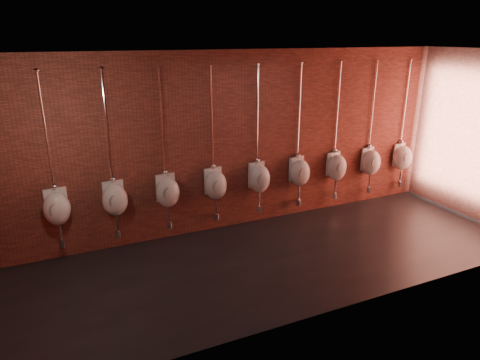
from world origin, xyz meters
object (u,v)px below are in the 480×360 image
object	(u,v)px
urinal_0	(57,208)
urinal_7	(371,162)
urinal_3	(215,184)
urinal_4	(259,178)
urinal_8	(403,157)
urinal_1	(115,199)
urinal_6	(337,167)
urinal_5	(300,172)
urinal_2	(168,191)

from	to	relation	value
urinal_0	urinal_7	size ratio (longest dim) A/B	1.00
urinal_3	urinal_4	size ratio (longest dim) A/B	1.00
urinal_7	urinal_8	bearing A→B (deg)	0.00
urinal_0	urinal_7	world-z (taller)	same
urinal_1	urinal_4	world-z (taller)	same
urinal_1	urinal_6	distance (m)	4.35
urinal_5	urinal_8	xyz separation A→B (m)	(2.61, 0.00, 0.00)
urinal_2	urinal_4	distance (m)	1.74
urinal_5	urinal_6	world-z (taller)	same
urinal_4	urinal_5	size ratio (longest dim) A/B	1.00
urinal_5	urinal_6	size ratio (longest dim) A/B	1.00
urinal_2	urinal_8	xyz separation A→B (m)	(5.22, 0.00, 0.00)
urinal_0	urinal_2	distance (m)	1.74
urinal_3	urinal_6	world-z (taller)	same
urinal_2	urinal_7	size ratio (longest dim) A/B	1.00
urinal_0	urinal_2	bearing A→B (deg)	0.00
urinal_8	urinal_5	bearing A→B (deg)	180.00
urinal_7	urinal_8	xyz separation A→B (m)	(0.87, 0.00, 0.00)
urinal_6	urinal_5	bearing A→B (deg)	180.00
urinal_0	urinal_6	distance (m)	5.22
urinal_6	urinal_7	size ratio (longest dim) A/B	1.00
urinal_0	urinal_7	bearing A→B (deg)	0.00
urinal_0	urinal_3	world-z (taller)	same
urinal_3	urinal_6	xyz separation A→B (m)	(2.61, 0.00, 0.00)
urinal_1	urinal_7	bearing A→B (deg)	0.00
urinal_5	urinal_4	bearing A→B (deg)	180.00
urinal_3	urinal_5	bearing A→B (deg)	0.00
urinal_1	urinal_5	size ratio (longest dim) A/B	1.00
urinal_7	urinal_6	bearing A→B (deg)	180.00
urinal_0	urinal_1	size ratio (longest dim) A/B	1.00
urinal_3	urinal_7	distance (m)	3.48
urinal_4	urinal_6	world-z (taller)	same
urinal_5	urinal_8	bearing A→B (deg)	0.00
urinal_4	urinal_7	bearing A→B (deg)	0.00
urinal_0	urinal_5	size ratio (longest dim) A/B	1.00
urinal_8	urinal_1	bearing A→B (deg)	180.00
urinal_6	urinal_3	bearing A→B (deg)	180.00
urinal_8	urinal_4	bearing A→B (deg)	180.00
urinal_0	urinal_5	bearing A→B (deg)	0.00
urinal_1	urinal_0	bearing A→B (deg)	180.00
urinal_2	urinal_6	size ratio (longest dim) A/B	1.00
urinal_3	urinal_8	size ratio (longest dim) A/B	1.00
urinal_0	urinal_3	bearing A→B (deg)	0.00
urinal_0	urinal_4	distance (m)	3.48
urinal_0	urinal_8	xyz separation A→B (m)	(6.96, 0.00, 0.00)
urinal_1	urinal_7	distance (m)	5.22
urinal_2	urinal_4	xyz separation A→B (m)	(1.74, 0.00, 0.00)
urinal_2	urinal_7	xyz separation A→B (m)	(4.35, 0.00, 0.00)
urinal_0	urinal_5	world-z (taller)	same
urinal_1	urinal_8	bearing A→B (deg)	0.00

